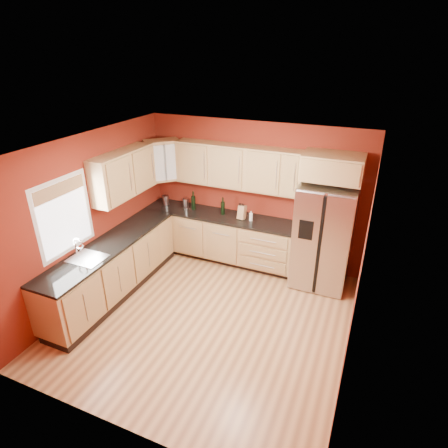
{
  "coord_description": "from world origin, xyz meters",
  "views": [
    {
      "loc": [
        1.99,
        -4.05,
        3.73
      ],
      "look_at": [
        -0.12,
        0.9,
        1.16
      ],
      "focal_mm": 30.0,
      "sensor_mm": 36.0,
      "label": 1
    }
  ],
  "objects_px": {
    "refrigerator": "(323,236)",
    "wine_bottle_a": "(223,206)",
    "canister_left": "(166,200)",
    "knife_block": "(242,212)",
    "soap_dispenser": "(251,216)"
  },
  "relations": [
    {
      "from": "refrigerator",
      "to": "soap_dispenser",
      "type": "relative_size",
      "value": 9.89
    },
    {
      "from": "wine_bottle_a",
      "to": "soap_dispenser",
      "type": "bearing_deg",
      "value": -6.8
    },
    {
      "from": "refrigerator",
      "to": "wine_bottle_a",
      "type": "distance_m",
      "value": 1.86
    },
    {
      "from": "wine_bottle_a",
      "to": "soap_dispenser",
      "type": "distance_m",
      "value": 0.58
    },
    {
      "from": "refrigerator",
      "to": "knife_block",
      "type": "distance_m",
      "value": 1.47
    },
    {
      "from": "refrigerator",
      "to": "soap_dispenser",
      "type": "distance_m",
      "value": 1.29
    },
    {
      "from": "canister_left",
      "to": "wine_bottle_a",
      "type": "xyz_separation_m",
      "value": [
        1.2,
        0.02,
        0.07
      ]
    },
    {
      "from": "canister_left",
      "to": "wine_bottle_a",
      "type": "height_order",
      "value": "wine_bottle_a"
    },
    {
      "from": "wine_bottle_a",
      "to": "knife_block",
      "type": "distance_m",
      "value": 0.4
    },
    {
      "from": "canister_left",
      "to": "wine_bottle_a",
      "type": "bearing_deg",
      "value": 0.72
    },
    {
      "from": "soap_dispenser",
      "to": "canister_left",
      "type": "bearing_deg",
      "value": 178.29
    },
    {
      "from": "refrigerator",
      "to": "wine_bottle_a",
      "type": "relative_size",
      "value": 5.44
    },
    {
      "from": "knife_block",
      "to": "soap_dispenser",
      "type": "bearing_deg",
      "value": 2.42
    },
    {
      "from": "knife_block",
      "to": "soap_dispenser",
      "type": "relative_size",
      "value": 1.38
    },
    {
      "from": "canister_left",
      "to": "wine_bottle_a",
      "type": "distance_m",
      "value": 1.2
    }
  ]
}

